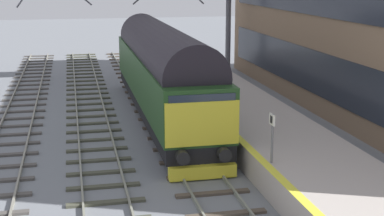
# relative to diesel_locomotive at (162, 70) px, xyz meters

# --- Properties ---
(ground_plane) EXTENTS (140.00, 140.00, 0.00)m
(ground_plane) POSITION_rel_diesel_locomotive_xyz_m (-0.00, -5.94, -2.48)
(ground_plane) COLOR slate
(ground_plane) RESTS_ON ground
(track_main) EXTENTS (2.50, 60.00, 0.15)m
(track_main) POSITION_rel_diesel_locomotive_xyz_m (-0.00, -5.94, -2.42)
(track_main) COLOR gray
(track_main) RESTS_ON ground
(track_adjacent_west) EXTENTS (2.50, 60.00, 0.15)m
(track_adjacent_west) POSITION_rel_diesel_locomotive_xyz_m (-3.49, -5.94, -2.42)
(track_adjacent_west) COLOR slate
(track_adjacent_west) RESTS_ON ground
(track_adjacent_far_west) EXTENTS (2.50, 60.00, 0.15)m
(track_adjacent_far_west) POSITION_rel_diesel_locomotive_xyz_m (-7.08, -5.94, -2.42)
(track_adjacent_far_west) COLOR gray
(track_adjacent_far_west) RESTS_ON ground
(station_platform) EXTENTS (4.00, 44.00, 1.01)m
(station_platform) POSITION_rel_diesel_locomotive_xyz_m (3.60, -5.94, -1.98)
(station_platform) COLOR #B4A9A1
(station_platform) RESTS_ON ground
(diesel_locomotive) EXTENTS (2.74, 17.62, 4.68)m
(diesel_locomotive) POSITION_rel_diesel_locomotive_xyz_m (0.00, 0.00, 0.00)
(diesel_locomotive) COLOR black
(diesel_locomotive) RESTS_ON ground
(platform_number_sign) EXTENTS (0.10, 0.44, 1.66)m
(platform_number_sign) POSITION_rel_diesel_locomotive_xyz_m (1.97, -10.20, -0.36)
(platform_number_sign) COLOR slate
(platform_number_sign) RESTS_ON station_platform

